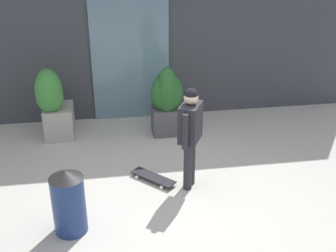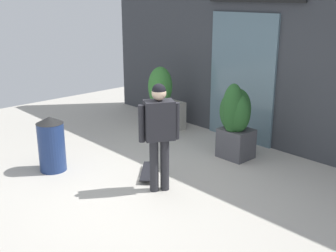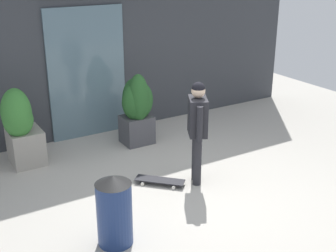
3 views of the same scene
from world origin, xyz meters
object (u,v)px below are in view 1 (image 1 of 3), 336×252
at_px(trash_bin, 69,201).
at_px(planter_box_left, 53,104).
at_px(skateboarder, 190,129).
at_px(skateboard, 153,177).
at_px(planter_box_right, 166,98).

bearing_deg(trash_bin, planter_box_left, 97.87).
height_order(skateboarder, trash_bin, skateboarder).
bearing_deg(skateboarder, planter_box_left, -15.03).
bearing_deg(skateboard, planter_box_left, -2.38).
distance_m(skateboarder, planter_box_right, 1.84).
distance_m(skateboarder, skateboard, 1.07).
bearing_deg(skateboarder, planter_box_right, -59.74).
height_order(planter_box_left, planter_box_right, planter_box_left).
height_order(skateboarder, planter_box_left, skateboarder).
xyz_separation_m(skateboarder, planter_box_left, (-2.12, 1.97, -0.30)).
xyz_separation_m(planter_box_left, planter_box_right, (2.05, -0.16, 0.05)).
distance_m(skateboarder, trash_bin, 1.98).
bearing_deg(skateboarder, skateboard, 4.98).
height_order(planter_box_right, trash_bin, planter_box_right).
xyz_separation_m(skateboarder, trash_bin, (-1.74, -0.79, -0.51)).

